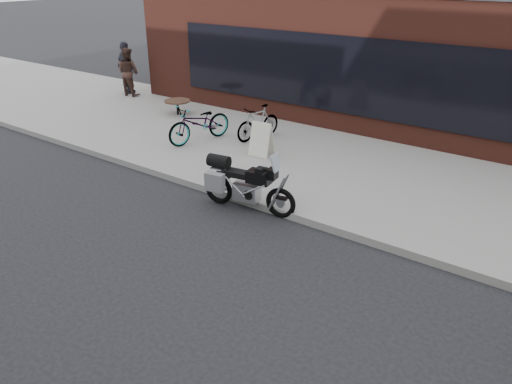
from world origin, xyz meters
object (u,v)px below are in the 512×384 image
object	(u,v)px
motorcycle	(242,184)
bicycle_rear	(258,123)
sandwich_sign	(262,139)
cafe_table	(177,101)
bicycle_front	(200,123)
cafe_patron_right	(126,68)
cafe_patron_left	(128,72)

from	to	relation	value
motorcycle	bicycle_rear	xyz separation A→B (m)	(-2.00, 3.31, 0.06)
sandwich_sign	motorcycle	bearing A→B (deg)	-69.58
cafe_table	bicycle_front	bearing A→B (deg)	-33.51
bicycle_front	cafe_patron_right	world-z (taller)	cafe_patron_right
bicycle_rear	sandwich_sign	size ratio (longest dim) A/B	1.82
sandwich_sign	cafe_patron_left	size ratio (longest dim) A/B	0.49
bicycle_rear	cafe_patron_right	xyz separation A→B (m)	(-6.74, 1.43, 0.45)
cafe_table	cafe_patron_left	bearing A→B (deg)	165.23
cafe_patron_left	sandwich_sign	bearing A→B (deg)	156.70
bicycle_front	sandwich_sign	bearing A→B (deg)	16.63
bicycle_rear	sandwich_sign	bearing A→B (deg)	-39.30
bicycle_rear	cafe_patron_left	bearing A→B (deg)	179.95
motorcycle	cafe_patron_left	world-z (taller)	cafe_patron_left
motorcycle	cafe_patron_right	world-z (taller)	cafe_patron_right
sandwich_sign	cafe_table	size ratio (longest dim) A/B	1.03
bicycle_front	motorcycle	bearing A→B (deg)	-23.28
bicycle_front	cafe_table	distance (m)	2.70
motorcycle	cafe_patron_left	xyz separation A→B (m)	(-8.43, 4.55, 0.43)
bicycle_rear	cafe_patron_left	distance (m)	6.56
motorcycle	cafe_table	world-z (taller)	motorcycle
bicycle_front	bicycle_rear	size ratio (longest dim) A/B	1.28
bicycle_front	cafe_table	world-z (taller)	bicycle_front
sandwich_sign	cafe_patron_right	bearing A→B (deg)	155.69
sandwich_sign	cafe_patron_left	world-z (taller)	cafe_patron_left
cafe_table	cafe_patron_right	xyz separation A→B (m)	(-3.40, 1.00, 0.48)
motorcycle	cafe_patron_right	size ratio (longest dim) A/B	1.09
cafe_patron_left	cafe_patron_right	size ratio (longest dim) A/B	0.91
bicycle_rear	sandwich_sign	distance (m)	1.22
cafe_patron_right	sandwich_sign	bearing A→B (deg)	175.54
bicycle_rear	cafe_patron_left	world-z (taller)	cafe_patron_left
sandwich_sign	cafe_table	distance (m)	4.34
cafe_patron_right	cafe_patron_left	bearing A→B (deg)	161.91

